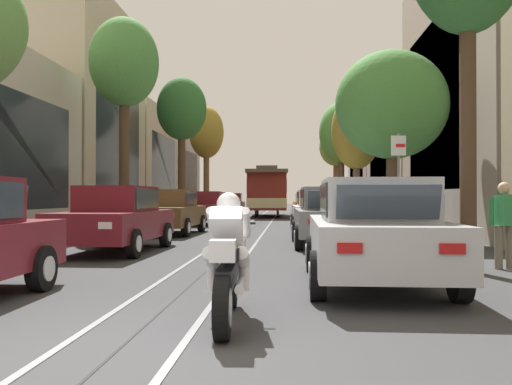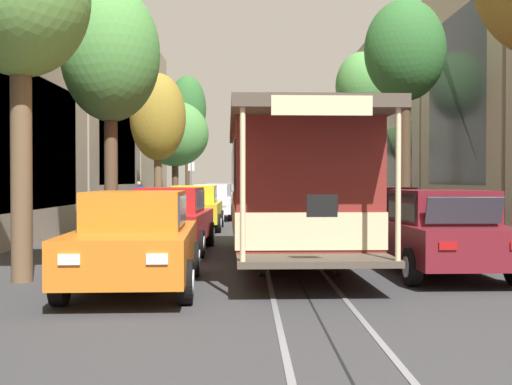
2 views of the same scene
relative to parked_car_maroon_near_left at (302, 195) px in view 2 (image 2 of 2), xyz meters
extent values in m
plane|color=#38383A|center=(2.84, 17.18, -0.80)|extent=(160.00, 160.00, 0.00)
cube|color=gray|center=(2.31, 19.91, -0.79)|extent=(0.08, 55.35, 0.01)
cube|color=gray|center=(3.37, 19.91, -0.79)|extent=(0.08, 55.35, 0.01)
cube|color=black|center=(2.84, 19.91, -0.80)|extent=(0.03, 55.35, 0.01)
cube|color=gray|center=(-6.06, 0.97, 4.63)|extent=(4.16, 9.17, 10.86)
cube|color=#2D3842|center=(-4.00, 0.97, 4.09)|extent=(0.04, 6.63, 6.51)
cube|color=beige|center=(-6.76, 10.44, 2.25)|extent=(5.56, 9.17, 6.10)
cube|color=#2D3842|center=(-4.00, 10.44, 1.95)|extent=(0.04, 6.63, 3.66)
cube|color=#2D3842|center=(-4.00, 19.91, 4.00)|extent=(0.04, 6.63, 6.40)
cube|color=tan|center=(12.36, 2.16, 4.44)|extent=(5.41, 11.54, 10.49)
cube|color=#2D3842|center=(9.68, 2.16, 3.92)|extent=(0.04, 8.29, 6.29)
cube|color=gray|center=(12.59, 13.99, 4.46)|extent=(5.86, 11.54, 10.52)
cube|color=#2D3842|center=(9.68, 13.99, 3.94)|extent=(0.04, 8.29, 6.31)
cube|color=#2D3842|center=(9.68, 25.83, 2.04)|extent=(0.04, 8.29, 3.78)
cube|color=maroon|center=(0.00, -0.04, -0.15)|extent=(1.86, 4.33, 0.66)
cube|color=maroon|center=(0.00, 0.11, 0.48)|extent=(1.51, 2.09, 0.60)
cube|color=#2D3842|center=(0.01, -0.73, 0.46)|extent=(1.34, 0.24, 0.47)
cube|color=#2D3842|center=(-0.02, 1.29, 0.46)|extent=(1.30, 0.22, 0.45)
cube|color=#2D3842|center=(0.75, 0.12, 0.48)|extent=(0.06, 1.81, 0.47)
cube|color=#2D3842|center=(-0.75, 0.10, 0.48)|extent=(0.06, 1.81, 0.47)
cube|color=white|center=(0.59, -2.19, -0.05)|extent=(0.28, 0.04, 0.14)
cube|color=#B21414|center=(0.53, 2.13, -0.05)|extent=(0.28, 0.04, 0.12)
cube|color=white|center=(-0.52, -2.21, -0.05)|extent=(0.28, 0.04, 0.14)
cube|color=#B21414|center=(-0.59, 2.11, -0.05)|extent=(0.28, 0.04, 0.12)
cylinder|color=black|center=(0.90, -1.36, -0.48)|extent=(0.21, 0.64, 0.64)
cylinder|color=silver|center=(1.01, -1.36, -0.48)|extent=(0.03, 0.35, 0.35)
cylinder|color=black|center=(-0.86, -1.39, -0.48)|extent=(0.21, 0.64, 0.64)
cylinder|color=silver|center=(-0.97, -1.39, -0.48)|extent=(0.03, 0.35, 0.35)
cylinder|color=black|center=(0.86, 1.31, -0.48)|extent=(0.21, 0.64, 0.64)
cylinder|color=silver|center=(0.97, 1.31, -0.48)|extent=(0.03, 0.35, 0.35)
cylinder|color=black|center=(-0.90, 1.28, -0.48)|extent=(0.21, 0.64, 0.64)
cylinder|color=silver|center=(-1.01, 1.28, -0.48)|extent=(0.03, 0.35, 0.35)
cube|color=maroon|center=(0.15, 6.68, -0.15)|extent=(1.91, 4.35, 0.66)
cube|color=maroon|center=(0.15, 6.83, 0.48)|extent=(1.53, 2.10, 0.60)
cube|color=#2D3842|center=(0.13, 5.99, 0.46)|extent=(1.34, 0.26, 0.47)
cube|color=#2D3842|center=(0.18, 8.01, 0.46)|extent=(1.30, 0.23, 0.45)
cube|color=#2D3842|center=(0.90, 6.81, 0.48)|extent=(0.08, 1.81, 0.47)
cube|color=#2D3842|center=(-0.60, 6.85, 0.48)|extent=(0.08, 1.81, 0.47)
cube|color=white|center=(0.65, 4.51, -0.05)|extent=(0.28, 0.05, 0.14)
cube|color=#B21414|center=(0.76, 8.83, -0.05)|extent=(0.28, 0.05, 0.12)
cube|color=white|center=(-0.47, 4.54, -0.05)|extent=(0.28, 0.05, 0.14)
cube|color=#B21414|center=(-0.35, 8.86, -0.05)|extent=(0.28, 0.05, 0.12)
cylinder|color=black|center=(0.99, 5.33, -0.48)|extent=(0.22, 0.65, 0.64)
cylinder|color=silver|center=(1.10, 5.32, -0.48)|extent=(0.03, 0.35, 0.35)
cylinder|color=black|center=(-0.77, 5.37, -0.48)|extent=(0.22, 0.65, 0.64)
cylinder|color=silver|center=(-0.88, 5.38, -0.48)|extent=(0.03, 0.35, 0.35)
cylinder|color=black|center=(1.06, 7.99, -0.48)|extent=(0.22, 0.65, 0.64)
cylinder|color=silver|center=(1.17, 7.99, -0.48)|extent=(0.03, 0.35, 0.35)
cylinder|color=black|center=(-0.70, 8.04, -0.48)|extent=(0.22, 0.65, 0.64)
cylinder|color=silver|center=(-0.81, 8.04, -0.48)|extent=(0.03, 0.35, 0.35)
cube|color=brown|center=(0.09, 12.80, -0.15)|extent=(1.93, 4.35, 0.66)
cube|color=brown|center=(0.10, 12.95, 0.48)|extent=(1.54, 2.11, 0.60)
cube|color=#2D3842|center=(0.07, 12.11, 0.46)|extent=(1.34, 0.26, 0.47)
cube|color=#2D3842|center=(0.13, 14.13, 0.46)|extent=(1.30, 0.24, 0.45)
cube|color=#2D3842|center=(0.84, 12.93, 0.48)|extent=(0.08, 1.81, 0.47)
cube|color=#2D3842|center=(-0.65, 12.97, 0.48)|extent=(0.08, 1.81, 0.47)
cube|color=white|center=(0.59, 10.62, -0.05)|extent=(0.28, 0.05, 0.14)
cube|color=#B21414|center=(0.72, 14.94, -0.05)|extent=(0.28, 0.05, 0.12)
cube|color=white|center=(-0.53, 10.66, -0.05)|extent=(0.28, 0.05, 0.14)
cube|color=#B21414|center=(-0.40, 14.97, -0.05)|extent=(0.28, 0.05, 0.12)
cylinder|color=black|center=(0.93, 11.44, -0.48)|extent=(0.22, 0.65, 0.64)
cylinder|color=silver|center=(1.04, 11.44, -0.48)|extent=(0.03, 0.35, 0.35)
cylinder|color=black|center=(-0.83, 11.49, -0.48)|extent=(0.22, 0.65, 0.64)
cylinder|color=silver|center=(-0.94, 11.50, -0.48)|extent=(0.03, 0.35, 0.35)
cylinder|color=black|center=(1.01, 14.10, -0.48)|extent=(0.22, 0.65, 0.64)
cylinder|color=silver|center=(1.12, 14.10, -0.48)|extent=(0.03, 0.35, 0.35)
cylinder|color=black|center=(-0.75, 14.16, -0.48)|extent=(0.22, 0.65, 0.64)
cylinder|color=silver|center=(-0.86, 14.16, -0.48)|extent=(0.03, 0.35, 0.35)
cube|color=maroon|center=(0.28, 19.54, -0.15)|extent=(1.97, 4.37, 0.66)
cube|color=maroon|center=(0.28, 19.68, 0.48)|extent=(1.56, 2.12, 0.60)
cube|color=#2D3842|center=(0.31, 18.85, 0.46)|extent=(1.34, 0.28, 0.47)
cube|color=#2D3842|center=(0.23, 20.87, 0.46)|extent=(1.30, 0.25, 0.45)
cube|color=#2D3842|center=(1.02, 19.72, 0.48)|extent=(0.10, 1.81, 0.47)
cube|color=#2D3842|center=(-0.47, 19.65, 0.48)|extent=(0.10, 1.81, 0.47)
cube|color=white|center=(0.93, 17.40, -0.05)|extent=(0.28, 0.05, 0.14)
cube|color=#B21414|center=(0.75, 21.72, -0.05)|extent=(0.28, 0.05, 0.12)
cube|color=white|center=(-0.19, 17.35, -0.05)|extent=(0.28, 0.05, 0.14)
cube|color=#B21414|center=(-0.36, 21.67, -0.05)|extent=(0.28, 0.05, 0.12)
cylinder|color=black|center=(1.22, 18.24, -0.48)|extent=(0.23, 0.65, 0.64)
cylinder|color=silver|center=(1.33, 18.24, -0.48)|extent=(0.03, 0.35, 0.35)
cylinder|color=black|center=(-0.54, 18.17, -0.48)|extent=(0.23, 0.65, 0.64)
cylinder|color=silver|center=(-0.65, 18.16, -0.48)|extent=(0.03, 0.35, 0.35)
cylinder|color=black|center=(1.11, 20.90, -0.48)|extent=(0.23, 0.65, 0.64)
cylinder|color=silver|center=(1.22, 20.91, -0.48)|extent=(0.03, 0.35, 0.35)
cylinder|color=black|center=(-0.65, 20.83, -0.48)|extent=(0.23, 0.65, 0.64)
cylinder|color=silver|center=(-0.76, 20.83, -0.48)|extent=(0.03, 0.35, 0.35)
cube|color=maroon|center=(0.05, 25.98, -0.15)|extent=(2.00, 4.38, 0.66)
cube|color=maroon|center=(0.04, 26.13, 0.48)|extent=(1.57, 2.13, 0.60)
cube|color=#2D3842|center=(0.08, 25.30, 0.46)|extent=(1.34, 0.28, 0.47)
cube|color=#2D3842|center=(-0.02, 27.32, 0.46)|extent=(1.30, 0.26, 0.45)
cube|color=#2D3842|center=(0.79, 26.17, 0.48)|extent=(0.12, 1.81, 0.47)
cube|color=#2D3842|center=(-0.71, 26.10, 0.48)|extent=(0.12, 1.81, 0.47)
cube|color=white|center=(0.71, 23.85, -0.05)|extent=(0.28, 0.05, 0.14)
cube|color=#B21414|center=(0.50, 28.17, -0.05)|extent=(0.28, 0.05, 0.12)
cube|color=white|center=(-0.41, 23.80, -0.05)|extent=(0.28, 0.05, 0.14)
cube|color=#B21414|center=(-0.61, 28.12, -0.05)|extent=(0.28, 0.05, 0.12)
cylinder|color=black|center=(0.99, 24.70, -0.48)|extent=(0.23, 0.65, 0.64)
cylinder|color=silver|center=(1.10, 24.70, -0.48)|extent=(0.04, 0.35, 0.35)
cylinder|color=black|center=(-0.77, 24.61, -0.48)|extent=(0.23, 0.65, 0.64)
cylinder|color=silver|center=(-0.88, 24.61, -0.48)|extent=(0.04, 0.35, 0.35)
cylinder|color=black|center=(0.86, 27.36, -0.48)|extent=(0.23, 0.65, 0.64)
cylinder|color=silver|center=(0.97, 27.36, -0.48)|extent=(0.04, 0.35, 0.35)
cylinder|color=black|center=(-0.90, 27.27, -0.48)|extent=(0.23, 0.65, 0.64)
cylinder|color=silver|center=(-1.01, 27.27, -0.48)|extent=(0.04, 0.35, 0.35)
cube|color=maroon|center=(0.16, 32.06, -0.15)|extent=(1.91, 4.34, 0.66)
cube|color=maroon|center=(0.16, 32.21, 0.48)|extent=(1.53, 2.10, 0.60)
cube|color=#2D3842|center=(0.18, 31.37, 0.46)|extent=(1.34, 0.25, 0.47)
cube|color=#2D3842|center=(0.13, 33.39, 0.46)|extent=(1.30, 0.23, 0.45)
cube|color=#2D3842|center=(0.91, 32.23, 0.48)|extent=(0.07, 1.81, 0.47)
cube|color=#2D3842|center=(-0.59, 32.19, 0.48)|extent=(0.07, 1.81, 0.47)
cube|color=white|center=(0.78, 29.91, -0.05)|extent=(0.28, 0.05, 0.14)
cube|color=#B21414|center=(0.67, 34.23, -0.05)|extent=(0.28, 0.05, 0.12)
cube|color=white|center=(-0.34, 29.89, -0.05)|extent=(0.28, 0.05, 0.14)
cylinder|color=black|center=(1.08, 30.75, -0.48)|extent=(0.22, 0.64, 0.64)
cylinder|color=silver|center=(1.19, 30.75, -0.48)|extent=(0.03, 0.35, 0.35)
cylinder|color=black|center=(-0.68, 30.71, -0.48)|extent=(0.22, 0.64, 0.64)
cylinder|color=silver|center=(-0.79, 30.70, -0.48)|extent=(0.03, 0.35, 0.35)
cylinder|color=black|center=(1.01, 33.41, -0.48)|extent=(0.22, 0.64, 0.64)
cylinder|color=silver|center=(1.12, 33.42, -0.48)|extent=(0.03, 0.35, 0.35)
cube|color=#B7B7BC|center=(5.58, 2.19, -0.15)|extent=(1.86, 4.33, 0.66)
cube|color=#B7B7BC|center=(5.58, 2.04, 0.48)|extent=(1.51, 2.09, 0.60)
cube|color=#2D3842|center=(5.59, 2.88, 0.46)|extent=(1.34, 0.24, 0.47)
cube|color=#2D3842|center=(5.56, 0.86, 0.46)|extent=(1.30, 0.22, 0.45)
cube|color=#2D3842|center=(4.83, 2.05, 0.48)|extent=(0.06, 1.81, 0.47)
cube|color=#2D3842|center=(6.32, 2.03, 0.48)|extent=(0.06, 1.81, 0.47)
cube|color=white|center=(5.05, 4.36, -0.05)|extent=(0.28, 0.04, 0.14)
cube|color=#B21414|center=(4.99, 0.04, -0.05)|extent=(0.28, 0.04, 0.12)
cube|color=white|center=(6.17, 4.34, -0.05)|extent=(0.28, 0.04, 0.14)
cube|color=#B21414|center=(6.10, 0.02, -0.05)|extent=(0.28, 0.04, 0.12)
cylinder|color=black|center=(4.72, 3.54, -0.48)|extent=(0.21, 0.64, 0.64)
cylinder|color=silver|center=(4.61, 3.54, -0.48)|extent=(0.03, 0.35, 0.35)
cylinder|color=black|center=(6.48, 3.51, -0.48)|extent=(0.21, 0.64, 0.64)
cylinder|color=silver|center=(6.59, 3.51, -0.48)|extent=(0.03, 0.35, 0.35)
cylinder|color=black|center=(4.68, 0.87, -0.48)|extent=(0.21, 0.64, 0.64)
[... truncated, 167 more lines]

